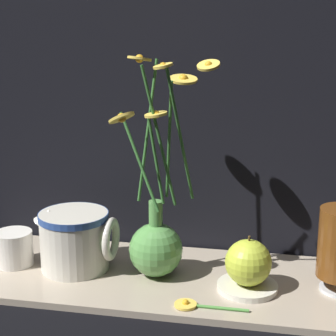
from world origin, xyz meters
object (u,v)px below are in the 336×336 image
Objects in this scene: yellow_mug at (13,248)px; ceramic_pitcher at (76,237)px; vase_with_flowers at (156,237)px; orange_fruit at (248,263)px.

yellow_mug is 0.12m from ceramic_pitcher.
ceramic_pitcher is (0.12, 0.01, 0.03)m from yellow_mug.
vase_with_flowers is 0.15m from ceramic_pitcher.
vase_with_flowers is at bearing 171.46° from orange_fruit.
yellow_mug is 0.43m from orange_fruit.
orange_fruit is at bearing -2.61° from yellow_mug.
vase_with_flowers reaches higher than ceramic_pitcher.
yellow_mug is 0.52× the size of ceramic_pitcher.
ceramic_pitcher reaches higher than yellow_mug.
ceramic_pitcher reaches higher than orange_fruit.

